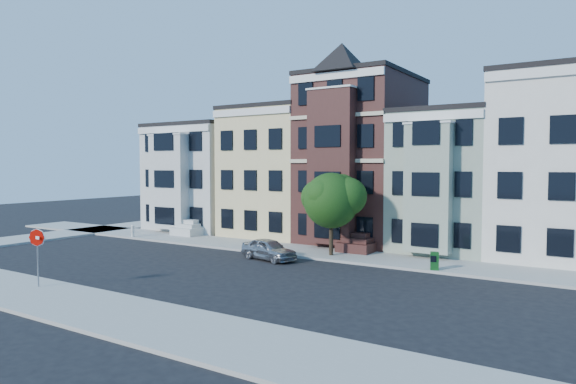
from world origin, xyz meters
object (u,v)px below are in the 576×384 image
Objects in this scene: street_tree at (331,204)px; parked_car at (269,249)px; stop_sign at (38,254)px; newspaper_box at (434,261)px; fire_hydrant at (133,232)px.

street_tree reaches higher than parked_car.
street_tree is 16.44m from stop_sign.
street_tree is 2.09× the size of stop_sign.
newspaper_box is (9.52, 1.74, -0.03)m from parked_car.
stop_sign reaches higher than fire_hydrant.
fire_hydrant is at bearing 159.78° from newspaper_box.
fire_hydrant is at bearing -176.46° from street_tree.
stop_sign is at bearing 171.55° from parked_car.
parked_car is 4.02× the size of newspaper_box.
parked_car is 14.19m from fire_hydrant.
parked_car is at bearing -135.06° from street_tree.
street_tree is at bearing -31.83° from parked_car.
stop_sign is at bearing -55.20° from fire_hydrant.
parked_car is 5.16× the size of fire_hydrant.
fire_hydrant is 0.25× the size of stop_sign.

